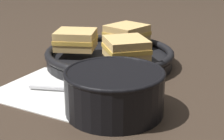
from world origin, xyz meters
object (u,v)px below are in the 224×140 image
Objects in this scene: soup_bowl at (114,89)px; sandwich_near_left at (127,34)px; spoon at (76,89)px; skillet at (110,57)px; sandwich_far_left at (126,48)px; sandwich_near_right at (76,40)px.

soup_bowl is 0.34m from sandwich_near_left.
spoon is 0.41× the size of skillet.
spoon is 0.16m from sandwich_far_left.
sandwich_near_right is at bearing -146.64° from skillet.
spoon is 0.20m from sandwich_near_right.
skillet is (-0.05, 0.19, 0.01)m from spoon.
sandwich_far_left reaches higher than spoon.
spoon is at bearing -73.97° from skillet.
spoon is at bearing -77.78° from sandwich_near_left.
sandwich_near_left is 0.15m from sandwich_far_left.
sandwich_near_right is at bearing 145.51° from soup_bowl.
skillet is 0.09m from sandwich_far_left.
spoon is 1.01× the size of sandwich_near_right.
sandwich_near_right is 0.98× the size of sandwich_far_left.
sandwich_far_left is (0.08, -0.04, 0.04)m from skillet.
soup_bowl is 1.35× the size of spoon.
sandwich_near_right is at bearing 103.47° from spoon.
spoon is at bearing -98.16° from sandwich_far_left.
spoon is 0.99× the size of sandwich_far_left.
sandwich_near_left is (-0.06, 0.27, 0.06)m from spoon.
sandwich_far_left reaches higher than skillet.
sandwich_far_left is (0.15, 0.01, 0.00)m from sandwich_near_right.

